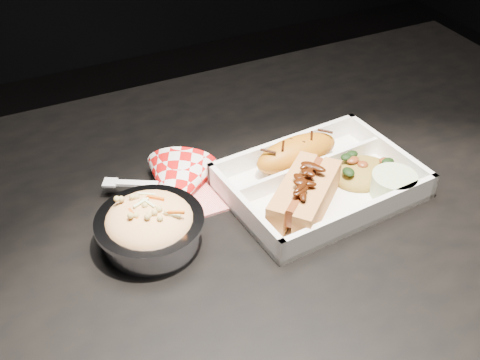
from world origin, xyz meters
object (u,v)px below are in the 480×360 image
dining_table (272,261)px  food_tray (319,185)px  fried_pastry (297,153)px  foil_coleslaw_cup (150,225)px  hotdog (305,193)px  napkin_fork (177,187)px

dining_table → food_tray: (0.08, 0.01, 0.10)m
fried_pastry → foil_coleslaw_cup: bearing=-167.1°
hotdog → napkin_fork: size_ratio=0.85×
fried_pastry → dining_table: bearing=-135.9°
dining_table → food_tray: 0.13m
food_tray → foil_coleslaw_cup: 0.24m
fried_pastry → hotdog: bearing=-113.6°
foil_coleslaw_cup → dining_table: bearing=-5.1°
hotdog → foil_coleslaw_cup: (-0.20, 0.03, -0.00)m
dining_table → foil_coleslaw_cup: size_ratio=9.08×
foil_coleslaw_cup → napkin_fork: 0.09m
dining_table → napkin_fork: napkin_fork is taller
hotdog → foil_coleslaw_cup: same height
food_tray → hotdog: (-0.04, -0.03, 0.02)m
dining_table → food_tray: food_tray is taller
food_tray → napkin_fork: (-0.18, 0.07, 0.01)m
fried_pastry → napkin_fork: napkin_fork is taller
hotdog → dining_table: bearing=111.6°
dining_table → foil_coleslaw_cup: (-0.16, 0.01, 0.12)m
dining_table → napkin_fork: 0.17m
fried_pastry → hotdog: 0.09m
food_tray → hotdog: hotdog is taller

